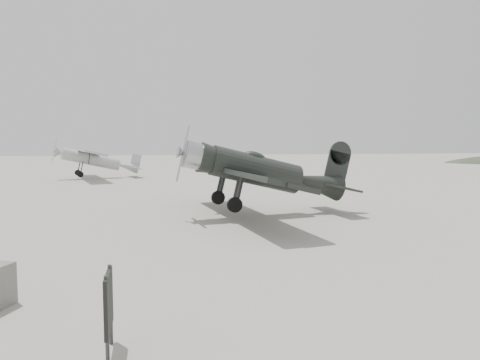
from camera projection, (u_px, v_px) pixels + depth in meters
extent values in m
plane|color=gray|center=(233.00, 222.00, 18.50)|extent=(160.00, 160.00, 0.00)
cylinder|color=black|center=(255.00, 171.00, 19.95)|extent=(4.10, 1.81, 1.26)
cone|color=black|center=(318.00, 169.00, 20.88)|extent=(2.48, 1.49, 1.17)
cylinder|color=#AAACAE|center=(192.00, 173.00, 19.08)|extent=(0.96, 1.22, 1.12)
cone|color=#AAACAE|center=(179.00, 173.00, 18.91)|extent=(0.38, 0.54, 0.50)
cube|color=#AAACAE|center=(181.00, 173.00, 18.93)|extent=(0.08, 0.17, 2.34)
ellipsoid|color=black|center=(251.00, 158.00, 19.84)|extent=(1.07, 0.75, 0.41)
cube|color=black|center=(241.00, 179.00, 19.78)|extent=(3.40, 10.96, 0.20)
cube|color=black|center=(332.00, 167.00, 21.10)|extent=(1.51, 3.88, 0.09)
cube|color=black|center=(335.00, 150.00, 21.08)|extent=(1.08, 0.24, 1.62)
cylinder|color=black|center=(243.00, 212.00, 18.62)|extent=(0.63, 0.23, 0.61)
cylinder|color=black|center=(225.00, 204.00, 20.92)|extent=(0.63, 0.23, 0.61)
cylinder|color=#333333|center=(243.00, 197.00, 18.57)|extent=(0.11, 0.11, 1.26)
cylinder|color=#333333|center=(225.00, 191.00, 20.87)|extent=(0.11, 0.11, 1.26)
cylinder|color=black|center=(336.00, 177.00, 21.21)|extent=(0.21, 0.10, 0.20)
cylinder|color=#B1B3B6|center=(91.00, 159.00, 39.07)|extent=(4.77, 2.13, 0.99)
cone|color=#B1B3B6|center=(129.00, 159.00, 40.39)|extent=(1.79, 1.27, 0.90)
cone|color=#B1B3B6|center=(58.00, 160.00, 37.98)|extent=(0.76, 1.04, 0.93)
cube|color=#B1B3B6|center=(53.00, 160.00, 37.83)|extent=(0.08, 0.13, 1.98)
cube|color=#B1B3B6|center=(87.00, 153.00, 38.87)|extent=(4.13, 9.99, 0.16)
cube|color=#B1B3B6|center=(134.00, 158.00, 40.57)|extent=(1.55, 3.16, 0.07)
cube|color=#B1B3B6|center=(135.00, 151.00, 40.56)|extent=(0.80, 0.27, 1.17)
cylinder|color=black|center=(84.00, 177.00, 38.00)|extent=(0.52, 0.25, 0.50)
cylinder|color=black|center=(81.00, 175.00, 39.78)|extent=(0.52, 0.25, 0.50)
cylinder|color=#333333|center=(84.00, 170.00, 37.95)|extent=(0.10, 0.10, 1.08)
cylinder|color=#333333|center=(81.00, 169.00, 39.74)|extent=(0.10, 0.10, 1.08)
cylinder|color=black|center=(136.00, 162.00, 40.67)|extent=(0.17, 0.10, 0.16)
cylinder|color=#333333|center=(107.00, 319.00, 6.88)|extent=(0.06, 0.06, 1.30)
cylinder|color=#333333|center=(110.00, 305.00, 7.46)|extent=(0.06, 0.06, 1.30)
cube|color=black|center=(108.00, 302.00, 7.16)|extent=(0.06, 0.90, 0.90)
cube|color=beige|center=(106.00, 299.00, 7.15)|extent=(0.01, 0.70, 0.18)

